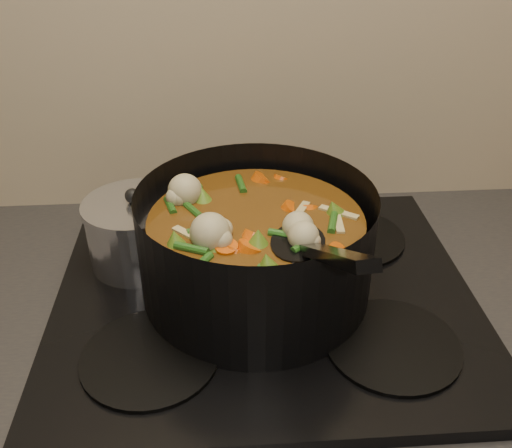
{
  "coord_description": "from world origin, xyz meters",
  "views": [
    {
      "loc": [
        -0.06,
        1.26,
        1.47
      ],
      "look_at": [
        -0.01,
        1.93,
        1.05
      ],
      "focal_mm": 40.0,
      "sensor_mm": 36.0,
      "label": 1
    }
  ],
  "objects": [
    {
      "name": "stockpot",
      "position": [
        -0.01,
        1.93,
        1.01
      ],
      "size": [
        0.36,
        0.46,
        0.25
      ],
      "rotation": [
        0.0,
        0.0,
        -0.09
      ],
      "color": "black",
      "rests_on": "stovetop"
    },
    {
      "name": "saucepan",
      "position": [
        -0.19,
        2.02,
        0.98
      ],
      "size": [
        0.16,
        0.16,
        0.13
      ],
      "rotation": [
        0.0,
        0.0,
        0.22
      ],
      "color": "silver",
      "rests_on": "stovetop"
    },
    {
      "name": "stovetop",
      "position": [
        0.0,
        1.93,
        0.92
      ],
      "size": [
        0.62,
        0.54,
        0.03
      ],
      "color": "black",
      "rests_on": "counter"
    }
  ]
}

